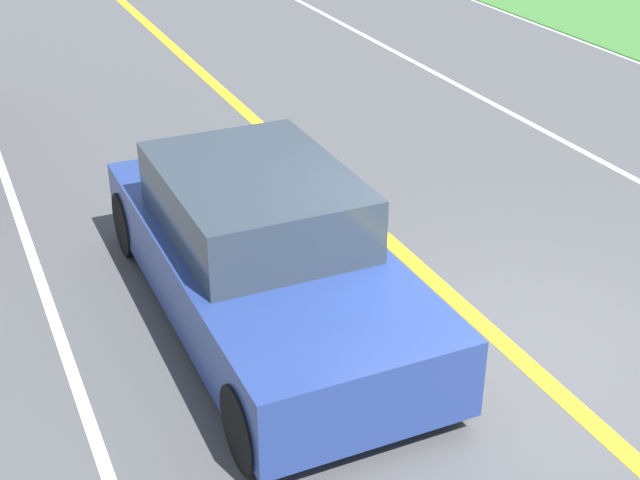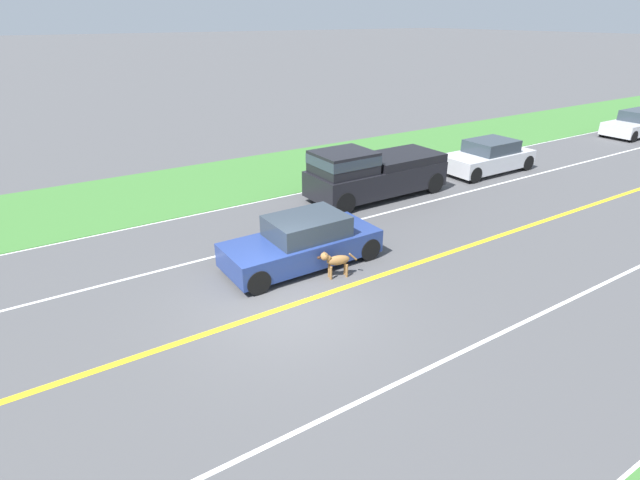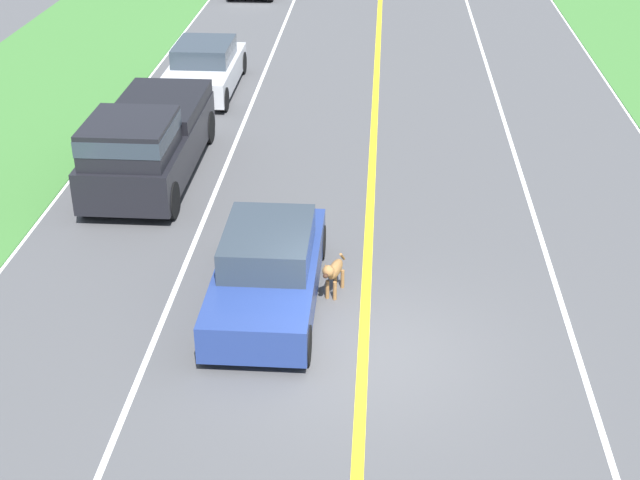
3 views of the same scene
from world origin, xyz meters
TOP-DOWN VIEW (x-y plane):
  - ground_plane at (0.00, 0.00)m, footprint 400.00×400.00m
  - centre_divider_line at (0.00, 0.00)m, footprint 0.18×160.00m
  - lane_dash_same_dir at (3.50, 0.00)m, footprint 0.10×160.00m
  - ego_car at (1.74, -1.44)m, footprint 1.80×4.34m
  - dog at (0.59, -1.73)m, footprint 0.41×1.09m

SIDE VIEW (x-z plane):
  - ground_plane at x=0.00m, z-range 0.00..0.00m
  - centre_divider_line at x=0.00m, z-range 0.00..0.01m
  - lane_dash_same_dir at x=3.50m, z-range 0.00..0.01m
  - dog at x=0.59m, z-range 0.10..0.89m
  - ego_car at x=1.74m, z-range -0.05..1.34m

